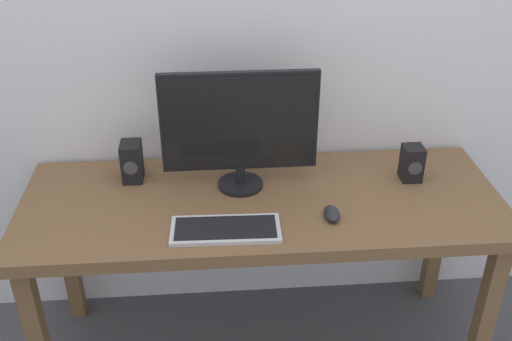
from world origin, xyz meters
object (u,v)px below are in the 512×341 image
Objects in this scene: monitor at (240,127)px; keyboard_primary at (226,229)px; speaker_right at (412,163)px; speaker_left at (132,162)px; mouse at (332,214)px; desk at (262,217)px.

monitor reaches higher than keyboard_primary.
speaker_left is (-1.07, 0.08, 0.01)m from speaker_right.
mouse is 0.43m from speaker_right.
keyboard_primary is 0.38m from mouse.
monitor is at bearing 139.56° from mouse.
monitor is 3.69× the size of speaker_left.
speaker_left is at bearing 154.24° from mouse.
speaker_left is (-0.72, 0.32, 0.06)m from mouse.
keyboard_primary is (-0.14, -0.20, 0.09)m from desk.
keyboard_primary is 2.42× the size of speaker_left.
speaker_left is (-0.49, 0.18, 0.16)m from desk.
desk is at bearing 54.36° from keyboard_primary.
desk is 12.70× the size of speaker_right.
monitor is 5.93× the size of mouse.
monitor is at bearing 77.38° from keyboard_primary.
speaker_right is at bearing -0.62° from monitor.
desk is 11.43× the size of speaker_left.
speaker_right is at bearing 32.69° from mouse.
speaker_right is (0.73, 0.29, 0.06)m from keyboard_primary.
speaker_left is at bearing 132.59° from keyboard_primary.
desk is 0.61m from speaker_right.
speaker_left is at bearing 175.57° from speaker_right.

